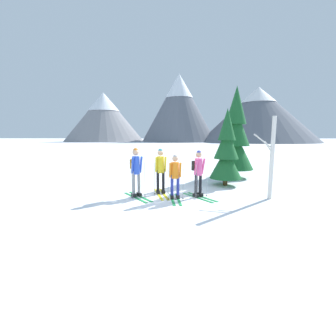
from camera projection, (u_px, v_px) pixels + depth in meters
ground_plane at (162, 196)px, 8.68m from camera, size 400.00×400.00×0.00m
skier_in_blue at (136, 169)px, 8.48m from camera, size 1.35×1.55×1.87m
skier_in_yellow at (160, 168)px, 8.93m from camera, size 0.79×1.80×1.81m
skier_in_orange at (175, 175)px, 8.20m from camera, size 0.60×1.59×1.64m
skier_in_pink at (198, 171)px, 8.45m from camera, size 1.25×1.45×1.78m
pine_tree_near at (226, 151)px, 10.40m from camera, size 1.47×1.47×3.56m
pine_tree_mid at (235, 136)px, 12.40m from camera, size 2.06×2.06×4.98m
birch_tree_tall at (272, 157)px, 8.16m from camera, size 0.59×0.69×3.01m
mountain_ridge_distant at (190, 113)px, 88.47m from camera, size 98.82×45.04×26.46m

